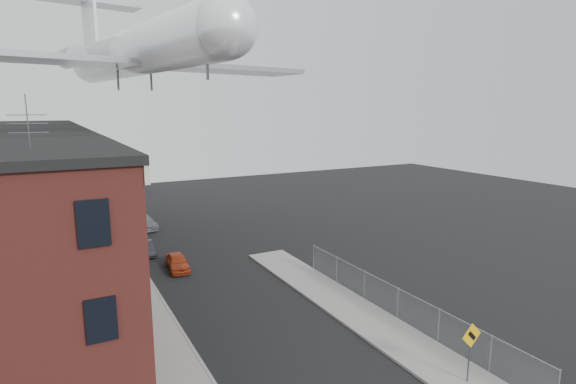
# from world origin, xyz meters

# --- Properties ---
(sidewalk_left) EXTENTS (3.00, 62.00, 0.12)m
(sidewalk_left) POSITION_xyz_m (-5.50, 24.00, 0.06)
(sidewalk_left) COLOR gray
(sidewalk_left) RESTS_ON ground
(sidewalk_right) EXTENTS (3.00, 26.00, 0.12)m
(sidewalk_right) POSITION_xyz_m (5.50, 6.00, 0.06)
(sidewalk_right) COLOR gray
(sidewalk_right) RESTS_ON ground
(curb_left) EXTENTS (0.15, 62.00, 0.14)m
(curb_left) POSITION_xyz_m (-4.05, 24.00, 0.07)
(curb_left) COLOR gray
(curb_left) RESTS_ON ground
(curb_right) EXTENTS (0.15, 26.00, 0.14)m
(curb_right) POSITION_xyz_m (4.05, 6.00, 0.07)
(curb_right) COLOR gray
(curb_right) RESTS_ON ground
(row_house_a) EXTENTS (11.98, 7.00, 10.30)m
(row_house_a) POSITION_xyz_m (-11.96, 16.50, 5.13)
(row_house_a) COLOR slate
(row_house_a) RESTS_ON ground
(row_house_b) EXTENTS (11.98, 7.00, 10.30)m
(row_house_b) POSITION_xyz_m (-11.96, 23.50, 5.13)
(row_house_b) COLOR #6D6656
(row_house_b) RESTS_ON ground
(row_house_c) EXTENTS (11.98, 7.00, 10.30)m
(row_house_c) POSITION_xyz_m (-11.96, 30.50, 5.13)
(row_house_c) COLOR slate
(row_house_c) RESTS_ON ground
(row_house_d) EXTENTS (11.98, 7.00, 10.30)m
(row_house_d) POSITION_xyz_m (-11.96, 37.50, 5.13)
(row_house_d) COLOR #6D6656
(row_house_d) RESTS_ON ground
(row_house_e) EXTENTS (11.98, 7.00, 10.30)m
(row_house_e) POSITION_xyz_m (-11.96, 44.50, 5.13)
(row_house_e) COLOR slate
(row_house_e) RESTS_ON ground
(chainlink_fence) EXTENTS (0.06, 18.06, 1.90)m
(chainlink_fence) POSITION_xyz_m (7.00, 5.00, 1.00)
(chainlink_fence) COLOR gray
(chainlink_fence) RESTS_ON ground
(warning_sign) EXTENTS (1.10, 0.11, 2.80)m
(warning_sign) POSITION_xyz_m (5.60, -1.03, 1.88)
(warning_sign) COLOR #515156
(warning_sign) RESTS_ON ground
(utility_pole) EXTENTS (1.80, 0.26, 9.00)m
(utility_pole) POSITION_xyz_m (-5.60, 18.00, 4.67)
(utility_pole) COLOR black
(utility_pole) RESTS_ON ground
(street_tree) EXTENTS (3.22, 3.20, 5.20)m
(street_tree) POSITION_xyz_m (-5.27, 27.92, 3.45)
(street_tree) COLOR black
(street_tree) RESTS_ON ground
(car_near) EXTENTS (1.74, 3.66, 1.21)m
(car_near) POSITION_xyz_m (-1.80, 18.73, 0.60)
(car_near) COLOR #A83515
(car_near) RESTS_ON ground
(car_mid) EXTENTS (1.15, 3.29, 1.08)m
(car_mid) POSITION_xyz_m (-3.15, 23.40, 0.54)
(car_mid) COLOR black
(car_mid) RESTS_ON ground
(car_far) EXTENTS (2.45, 4.85, 1.35)m
(car_far) POSITION_xyz_m (-1.80, 31.90, 0.68)
(car_far) COLOR slate
(car_far) RESTS_ON ground
(airplane) EXTENTS (27.79, 31.75, 9.13)m
(airplane) POSITION_xyz_m (-2.62, 25.96, 16.16)
(airplane) COLOR white
(airplane) RESTS_ON ground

